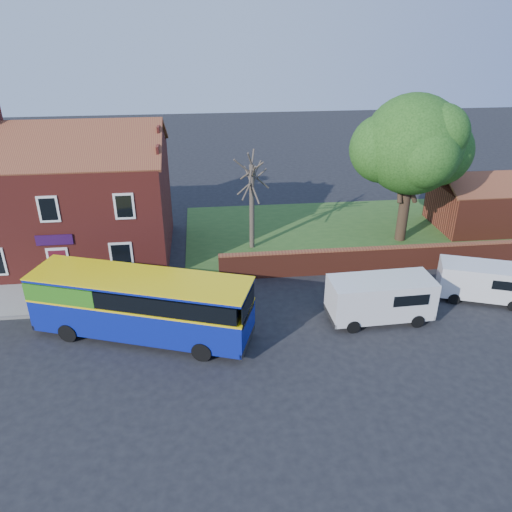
{
  "coord_description": "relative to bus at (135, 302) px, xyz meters",
  "views": [
    {
      "loc": [
        1.35,
        -18.72,
        14.19
      ],
      "look_at": [
        3.96,
        5.0,
        2.41
      ],
      "focal_mm": 35.0,
      "sensor_mm": 36.0,
      "label": 1
    }
  ],
  "objects": [
    {
      "name": "grass_strip",
      "position": [
        15.14,
        11.08,
        -1.78
      ],
      "size": [
        26.0,
        12.0,
        0.04
      ],
      "primitive_type": "cube",
      "color": "#426B28",
      "rests_on": "ground"
    },
    {
      "name": "boundary_wall",
      "position": [
        15.14,
        5.08,
        -0.99
      ],
      "size": [
        22.0,
        0.38,
        1.6
      ],
      "color": "maroon",
      "rests_on": "ground"
    },
    {
      "name": "pavement",
      "position": [
        -4.86,
        3.83,
        -1.74
      ],
      "size": [
        18.0,
        3.5,
        0.12
      ],
      "primitive_type": "cube",
      "color": "gray",
      "rests_on": "ground"
    },
    {
      "name": "van_near",
      "position": [
        12.07,
        0.04,
        -0.53
      ],
      "size": [
        5.26,
        2.32,
        2.27
      ],
      "rotation": [
        0.0,
        0.0,
        0.04
      ],
      "color": "silver",
      "rests_on": "ground"
    },
    {
      "name": "bus",
      "position": [
        0.0,
        0.0,
        0.0
      ],
      "size": [
        10.73,
        5.89,
        3.18
      ],
      "rotation": [
        0.0,
        0.0,
        -0.33
      ],
      "color": "navy",
      "rests_on": "ground"
    },
    {
      "name": "shop_building",
      "position": [
        -4.88,
        9.57,
        1.61
      ],
      "size": [
        12.3,
        8.13,
        10.5
      ],
      "color": "maroon",
      "rests_on": "ground"
    },
    {
      "name": "van_far",
      "position": [
        18.28,
        1.33,
        -0.67
      ],
      "size": [
        4.97,
        3.3,
        2.03
      ],
      "rotation": [
        0.0,
        0.0,
        -0.35
      ],
      "color": "silver",
      "rests_on": "ground"
    },
    {
      "name": "ground",
      "position": [
        2.14,
        -1.92,
        -1.8
      ],
      "size": [
        120.0,
        120.0,
        0.0
      ],
      "primitive_type": "plane",
      "color": "black",
      "rests_on": "ground"
    },
    {
      "name": "outbuilding",
      "position": [
        24.14,
        11.08,
        -0.2
      ],
      "size": [
        8.2,
        5.06,
        4.17
      ],
      "color": "maroon",
      "rests_on": "ground"
    },
    {
      "name": "bare_tree",
      "position": [
        6.52,
        9.26,
        1.36
      ],
      "size": [
        2.32,
        2.76,
        6.18
      ],
      "color": "#4C4238",
      "rests_on": "ground"
    },
    {
      "name": "large_tree",
      "position": [
        16.84,
        9.57,
        4.58
      ],
      "size": [
        8.0,
        6.33,
        9.76
      ],
      "color": "black",
      "rests_on": "ground"
    },
    {
      "name": "kerb",
      "position": [
        -4.86,
        2.08,
        -1.73
      ],
      "size": [
        18.0,
        0.15,
        0.14
      ],
      "primitive_type": "cube",
      "color": "slate",
      "rests_on": "ground"
    }
  ]
}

